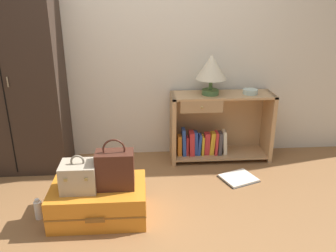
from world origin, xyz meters
The scene contains 11 objects.
ground_plane centered at (0.00, 0.00, 0.00)m, with size 9.00×9.00×0.00m, color olive.
back_wall centered at (0.00, 1.50, 1.30)m, with size 6.40×0.10×2.60m, color silver.
wardrobe centered at (-1.27, 1.20, 0.94)m, with size 0.93×0.47×1.89m.
bookshelf centered at (0.72, 1.27, 0.34)m, with size 1.05×0.35×0.72m.
table_lamp centered at (0.63, 1.24, 0.98)m, with size 0.31×0.31×0.40m.
bowl centered at (1.04, 1.23, 0.74)m, with size 0.15×0.15×0.05m, color silver.
suitcase_large centered at (-0.41, 0.29, 0.14)m, with size 0.74×0.52×0.27m.
train_case centered at (-0.54, 0.25, 0.38)m, with size 0.27×0.23×0.29m.
handbag centered at (-0.26, 0.26, 0.42)m, with size 0.29×0.16×0.40m.
bottle centered at (-0.88, 0.28, 0.08)m, with size 0.06×0.06×0.17m.
open_book_on_floor centered at (0.86, 0.78, 0.01)m, with size 0.40×0.37×0.02m.
Camera 1 is at (-0.03, -2.12, 1.68)m, focal length 37.38 mm.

